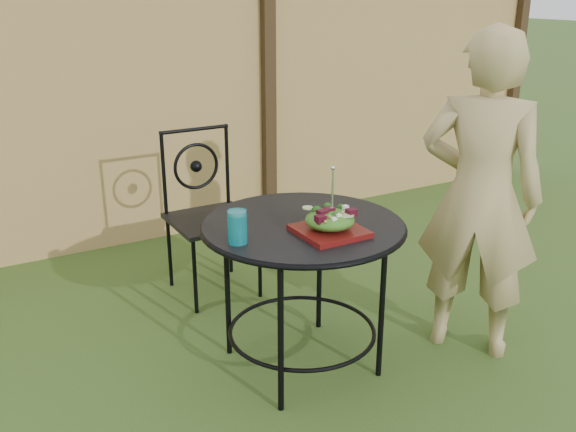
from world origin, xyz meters
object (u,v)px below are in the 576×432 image
object	(u,v)px
patio_table	(303,252)
salad_plate	(330,231)
patio_chair	(208,209)
diner	(480,197)

from	to	relation	value
patio_table	salad_plate	xyz separation A→B (m)	(0.03, -0.17, 0.15)
patio_table	patio_chair	distance (m)	0.99
patio_chair	diner	size ratio (longest dim) A/B	0.60
diner	salad_plate	world-z (taller)	diner
patio_chair	diner	xyz separation A→B (m)	(0.86, -1.24, 0.28)
patio_chair	salad_plate	world-z (taller)	patio_chair
patio_chair	diner	bearing A→B (deg)	-55.34
patio_table	diner	bearing A→B (deg)	-17.42
patio_chair	diner	distance (m)	1.54
salad_plate	diner	bearing A→B (deg)	-6.32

